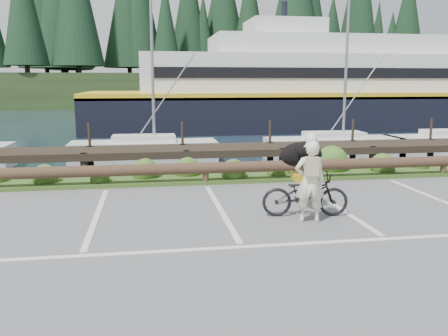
{
  "coord_description": "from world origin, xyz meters",
  "views": [
    {
      "loc": [
        -1.5,
        -7.83,
        2.73
      ],
      "look_at": [
        -0.08,
        1.0,
        1.1
      ],
      "focal_mm": 38.0,
      "sensor_mm": 36.0,
      "label": 1
    }
  ],
  "objects": [
    {
      "name": "ground",
      "position": [
        0.0,
        0.0,
        0.0
      ],
      "size": [
        72.0,
        72.0,
        0.0
      ],
      "primitive_type": "plane",
      "color": "#59595B"
    },
    {
      "name": "harbor_backdrop",
      "position": [
        0.4,
        78.42,
        -0.0
      ],
      "size": [
        170.0,
        160.0,
        30.0
      ],
      "color": "#162736",
      "rests_on": "ground"
    },
    {
      "name": "vegetation_strip",
      "position": [
        0.0,
        5.3,
        0.05
      ],
      "size": [
        34.0,
        1.6,
        0.1
      ],
      "primitive_type": "cube",
      "color": "#3D5B21",
      "rests_on": "ground"
    },
    {
      "name": "log_rail",
      "position": [
        0.0,
        4.6,
        0.0
      ],
      "size": [
        32.0,
        0.3,
        0.6
      ],
      "primitive_type": null,
      "color": "#443021",
      "rests_on": "ground"
    },
    {
      "name": "bicycle",
      "position": [
        1.64,
        1.24,
        0.46
      ],
      "size": [
        1.83,
        0.84,
        0.93
      ],
      "primitive_type": "imported",
      "rotation": [
        0.0,
        0.0,
        1.44
      ],
      "color": "black",
      "rests_on": "ground"
    },
    {
      "name": "cyclist",
      "position": [
        1.59,
        0.83,
        0.82
      ],
      "size": [
        0.64,
        0.47,
        1.63
      ],
      "primitive_type": "imported",
      "rotation": [
        0.0,
        0.0,
        3.01
      ],
      "color": "#F1EECC",
      "rests_on": "ground"
    },
    {
      "name": "dog",
      "position": [
        1.72,
        1.8,
        1.19
      ],
      "size": [
        0.57,
        0.98,
        0.54
      ],
      "primitive_type": "ellipsoid",
      "rotation": [
        0.0,
        0.0,
        1.44
      ],
      "color": "black",
      "rests_on": "bicycle"
    }
  ]
}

